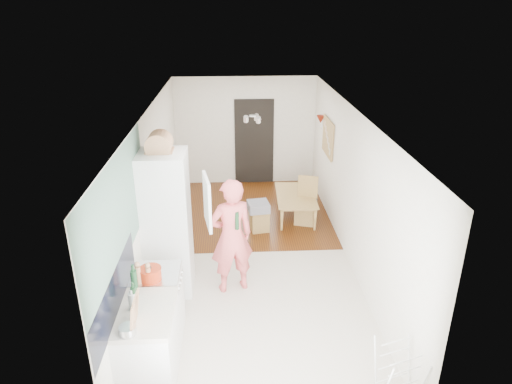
{
  "coord_description": "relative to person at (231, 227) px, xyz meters",
  "views": [
    {
      "loc": [
        -0.31,
        -6.68,
        4.05
      ],
      "look_at": [
        0.06,
        0.2,
        1.13
      ],
      "focal_mm": 32.0,
      "sensor_mm": 36.0,
      "label": 1
    }
  ],
  "objects": [
    {
      "name": "bottle_c",
      "position": [
        -1.08,
        -1.66,
        -0.03
      ],
      "size": [
        0.1,
        0.1,
        0.2
      ],
      "primitive_type": "cylinder",
      "rotation": [
        0.0,
        0.0,
        -0.19
      ],
      "color": "silver",
      "rests_on": "worktop"
    },
    {
      "name": "pinboard",
      "position": [
        1.93,
        2.75,
        0.5
      ],
      "size": [
        0.03,
        0.9,
        0.7
      ],
      "primitive_type": "cube",
      "color": "tan",
      "rests_on": "room_shell"
    },
    {
      "name": "sage_wall_panel",
      "position": [
        -1.24,
        -1.15,
        0.8
      ],
      "size": [
        0.02,
        3.0,
        1.3
      ],
      "primitive_type": "cube",
      "color": "slate",
      "rests_on": "room_shell"
    },
    {
      "name": "cooker_top",
      "position": [
        -0.95,
        -0.95,
        -0.15
      ],
      "size": [
        0.6,
        0.6,
        0.04
      ],
      "primitive_type": "cube",
      "color": "silver",
      "rests_on": "room_shell"
    },
    {
      "name": "bottle_b",
      "position": [
        -1.06,
        -1.64,
        0.0
      ],
      "size": [
        0.07,
        0.07,
        0.26
      ],
      "primitive_type": "cylinder",
      "rotation": [
        0.0,
        0.0,
        0.22
      ],
      "color": "#183E20",
      "rests_on": "worktop"
    },
    {
      "name": "fridge_door",
      "position": [
        -0.31,
        -0.23,
        0.5
      ],
      "size": [
        0.14,
        0.56,
        0.7
      ],
      "primitive_type": "cube",
      "rotation": [
        0.0,
        0.0,
        -1.4
      ],
      "color": "white",
      "rests_on": "room_shell"
    },
    {
      "name": "pinboard_frame",
      "position": [
        1.91,
        2.75,
        0.5
      ],
      "size": [
        0.0,
        0.94,
        0.74
      ],
      "primitive_type": "cube",
      "color": "#AF884B",
      "rests_on": "room_shell"
    },
    {
      "name": "chopping_boards",
      "position": [
        -1.0,
        -1.95,
        0.05
      ],
      "size": [
        0.1,
        0.26,
        0.36
      ],
      "primitive_type": null,
      "rotation": [
        0.0,
        0.0,
        -0.23
      ],
      "color": "tan",
      "rests_on": "worktop"
    },
    {
      "name": "wall_sconce",
      "position": [
        1.89,
        3.4,
        0.7
      ],
      "size": [
        0.18,
        0.18,
        0.16
      ],
      "primitive_type": "cone",
      "color": "maroon",
      "rests_on": "room_shell"
    },
    {
      "name": "tile_splashback",
      "position": [
        -1.24,
        -1.7,
        0.1
      ],
      "size": [
        0.02,
        1.9,
        0.5
      ],
      "primitive_type": "cube",
      "color": "black",
      "rests_on": "room_shell"
    },
    {
      "name": "base_cabinet",
      "position": [
        -0.95,
        -1.7,
        -0.62
      ],
      "size": [
        0.6,
        0.9,
        0.86
      ],
      "primitive_type": "cube",
      "color": "white",
      "rests_on": "room_shell"
    },
    {
      "name": "doorway_recess",
      "position": [
        0.55,
        4.33,
        -0.05
      ],
      "size": [
        0.9,
        0.04,
        2.0
      ],
      "primitive_type": "cube",
      "color": "black",
      "rests_on": "room_shell"
    },
    {
      "name": "range_cooker",
      "position": [
        -0.95,
        -0.95,
        -0.61
      ],
      "size": [
        0.6,
        0.6,
        0.88
      ],
      "primitive_type": "cube",
      "color": "white",
      "rests_on": "room_shell"
    },
    {
      "name": "floor",
      "position": [
        0.35,
        0.85,
        -1.05
      ],
      "size": [
        3.2,
        7.0,
        0.01
      ],
      "primitive_type": "cube",
      "color": "beige",
      "rests_on": "ground"
    },
    {
      "name": "pepper_mill_back",
      "position": [
        -1.1,
        -1.17,
        -0.01
      ],
      "size": [
        0.08,
        0.08,
        0.23
      ],
      "primitive_type": "cylinder",
      "rotation": [
        0.0,
        0.0,
        0.24
      ],
      "color": "tan",
      "rests_on": "worktop"
    },
    {
      "name": "worktop",
      "position": [
        -0.95,
        -1.7,
        -0.16
      ],
      "size": [
        0.62,
        0.92,
        0.06
      ],
      "primitive_type": "cube",
      "color": "beige",
      "rests_on": "room_shell"
    },
    {
      "name": "room_shell",
      "position": [
        0.35,
        0.85,
        0.2
      ],
      "size": [
        3.2,
        7.0,
        2.5
      ],
      "primitive_type": null,
      "color": "white",
      "rests_on": "ground"
    },
    {
      "name": "bottle_a",
      "position": [
        -1.1,
        -1.4,
        0.03
      ],
      "size": [
        0.08,
        0.08,
        0.32
      ],
      "primitive_type": "cylinder",
      "rotation": [
        0.0,
        0.0,
        0.08
      ],
      "color": "#183E20",
      "rests_on": "worktop"
    },
    {
      "name": "bread_bin",
      "position": [
        -0.94,
        0.14,
        1.2
      ],
      "size": [
        0.43,
        0.41,
        0.19
      ],
      "primitive_type": null,
      "rotation": [
        0.0,
        0.0,
        0.2
      ],
      "color": "tan",
      "rests_on": "fridge_housing"
    },
    {
      "name": "fridge_interior",
      "position": [
        -0.61,
        0.07,
        0.5
      ],
      "size": [
        0.02,
        0.52,
        0.66
      ],
      "primitive_type": "cube",
      "color": "white",
      "rests_on": "room_shell"
    },
    {
      "name": "person",
      "position": [
        0.0,
        0.0,
        0.0
      ],
      "size": [
        0.88,
        0.7,
        2.09
      ],
      "primitive_type": "imported",
      "rotation": [
        0.0,
        0.0,
        3.44
      ],
      "color": "#E45C5F",
      "rests_on": "floor"
    },
    {
      "name": "wood_floor_overlay",
      "position": [
        0.35,
        2.7,
        -1.04
      ],
      "size": [
        3.2,
        3.3,
        0.01
      ],
      "primitive_type": "cube",
      "color": "#582C08",
      "rests_on": "room_shell"
    },
    {
      "name": "stool",
      "position": [
        0.52,
        1.86,
        -0.83
      ],
      "size": [
        0.37,
        0.37,
        0.43
      ],
      "primitive_type": null,
      "rotation": [
        0.0,
        0.0,
        0.17
      ],
      "color": "#AF884B",
      "rests_on": "floor"
    },
    {
      "name": "red_casserole",
      "position": [
        -0.98,
        -1.1,
        -0.05
      ],
      "size": [
        0.29,
        0.29,
        0.16
      ],
      "primitive_type": "cylinder",
      "rotation": [
        0.0,
        0.0,
        -0.06
      ],
      "color": "red",
      "rests_on": "cooker_top"
    },
    {
      "name": "pepper_mill_front",
      "position": [
        -0.99,
        -1.17,
        -0.02
      ],
      "size": [
        0.07,
        0.07,
        0.22
      ],
      "primitive_type": "cylinder",
      "rotation": [
        0.0,
        0.0,
        0.33
      ],
      "color": "tan",
      "rests_on": "worktop"
    },
    {
      "name": "fridge_housing",
      "position": [
        -0.92,
        0.07,
        0.03
      ],
      "size": [
        0.66,
        0.66,
        2.15
      ],
      "primitive_type": "cube",
      "color": "white",
      "rests_on": "room_shell"
    },
    {
      "name": "held_bottle",
      "position": [
        0.08,
        -0.1,
        0.14
      ],
      "size": [
        0.06,
        0.06,
        0.27
      ],
      "primitive_type": "cylinder",
      "color": "#183E20",
      "rests_on": "person"
    },
    {
      "name": "dining_chair",
      "position": [
        1.44,
        2.12,
        -0.59
      ],
      "size": [
        0.48,
        0.48,
        0.92
      ],
      "primitive_type": null,
      "rotation": [
        0.0,
        0.0,
        -0.29
      ],
      "color": "#AF884B",
      "rests_on": "floor"
    },
    {
      "name": "grey_drape",
      "position": [
        0.5,
        1.83,
        -0.54
      ],
      "size": [
        0.43,
        0.43,
        0.17
      ],
      "primitive_type": "cube",
      "rotation": [
        0.0,
        0.0,
        0.15
      ],
      "color": "gray",
      "rests_on": "stool"
    },
    {
      "name": "steel_pan",
      "position": [
        -1.05,
        -2.07,
        -0.08
      ],
      "size": [
        0.2,
        0.2,
        0.09
      ],
      "primitive_type": "cylinder",
      "rotation": [
        0.0,
        0.0,
        -0.16
      ],
      "color": "silver",
      "rests_on": "worktop"
    },
    {
      "name": "drying_rack",
      "position": [
        1.73,
        -2.26,
        -0.67
      ],
      "size": [
        0.47,
        0.45,
        0.76
      ],
      "primitive_type": null,
      "rotation": [
        0.0,
        0.0,
        0.3
      ],
      "color": "white",
      "rests_on": "floor"
    },
    {
      "name": "dining_table",
      "position": [
        1.3,
        2.41,
        -0.84
      ],
      "size": [
        0.69,
        1.18,
        0.41
      ],
      "primitive_type": "imported",
      "rotation": [
        0.0,
        0.0,
        1.53
      ],
      "color": "#AF884B",
      "rests_on": "floor"
    }
  ]
}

